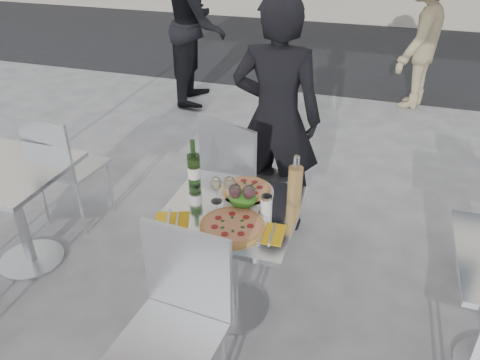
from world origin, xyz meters
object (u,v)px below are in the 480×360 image
(woman_diner, at_px, (276,119))
(chair_near, at_px, (177,314))
(side_table_left, at_px, (14,197))
(pedestrian_b, at_px, (421,36))
(wineglass_red_b, at_px, (249,193))
(pedestrian_a, at_px, (198,24))
(chair_far, at_px, (239,174))
(napkin_left, at_px, (172,221))
(main_table, at_px, (232,240))
(napkin_right, at_px, (266,233))
(wine_bottle, at_px, (194,169))
(side_chair_lfar, at_px, (62,162))
(wineglass_white_a, at_px, (216,185))
(pizza_far, at_px, (246,190))
(wineglass_red_a, at_px, (235,192))
(carafe, at_px, (295,184))
(wineglass_white_b, at_px, (229,184))
(pizza_near, at_px, (232,226))
(sugar_shaker, at_px, (266,205))
(salad_plate, at_px, (243,200))

(woman_diner, bearing_deg, chair_near, 86.07)
(side_table_left, height_order, pedestrian_b, pedestrian_b)
(pedestrian_b, bearing_deg, wineglass_red_b, 4.42)
(side_table_left, distance_m, pedestrian_a, 3.39)
(chair_far, distance_m, napkin_left, 0.85)
(main_table, xyz_separation_m, napkin_left, (-0.26, -0.21, 0.21))
(pedestrian_a, height_order, pedestrian_b, pedestrian_a)
(chair_near, relative_size, napkin_right, 4.84)
(woman_diner, height_order, pedestrian_b, woman_diner)
(wine_bottle, bearing_deg, side_chair_lfar, 165.09)
(woman_diner, height_order, pedestrian_a, pedestrian_a)
(side_table_left, relative_size, wineglass_white_a, 4.76)
(wineglass_white_a, bearing_deg, pizza_far, 47.30)
(wineglass_red_a, bearing_deg, carafe, 29.76)
(wineglass_white_a, relative_size, napkin_left, 0.69)
(chair_near, xyz_separation_m, wineglass_red_b, (0.14, 0.66, 0.28))
(side_chair_lfar, distance_m, wineglass_white_b, 1.54)
(pizza_near, height_order, wineglass_white_b, wineglass_white_b)
(pedestrian_a, bearing_deg, wineglass_white_a, -167.17)
(pizza_far, bearing_deg, pizza_near, -84.69)
(side_table_left, bearing_deg, sugar_shaker, 0.75)
(pizza_near, height_order, sugar_shaker, sugar_shaker)
(chair_far, height_order, napkin_left, chair_far)
(side_table_left, relative_size, pizza_near, 2.22)
(woman_diner, distance_m, carafe, 0.88)
(pedestrian_b, bearing_deg, woman_diner, -1.26)
(chair_far, distance_m, pizza_near, 0.82)
(chair_far, height_order, salad_plate, chair_far)
(main_table, xyz_separation_m, wineglass_white_a, (-0.11, 0.05, 0.32))
(pizza_near, xyz_separation_m, wineglass_red_b, (0.03, 0.18, 0.10))
(carafe, xyz_separation_m, napkin_left, (-0.57, -0.38, -0.11))
(pizza_near, bearing_deg, wineglass_white_a, 128.39)
(side_table_left, xyz_separation_m, wineglass_white_b, (1.46, 0.07, 0.32))
(chair_near, xyz_separation_m, pizza_far, (0.08, 0.83, 0.19))
(salad_plate, xyz_separation_m, sugar_shaker, (0.14, -0.03, 0.02))
(salad_plate, bearing_deg, pedestrian_a, 115.87)
(pizza_far, relative_size, wineglass_white_b, 2.01)
(pedestrian_a, distance_m, wine_bottle, 3.44)
(pizza_near, height_order, wine_bottle, wine_bottle)
(chair_far, height_order, side_chair_lfar, chair_far)
(side_chair_lfar, bearing_deg, napkin_left, 155.00)
(wineglass_white_a, distance_m, napkin_left, 0.32)
(wineglass_white_b, bearing_deg, wineglass_red_a, -51.03)
(pizza_far, bearing_deg, chair_far, 112.80)
(wineglass_white_b, bearing_deg, pedestrian_a, 114.78)
(chair_far, relative_size, wine_bottle, 3.48)
(carafe, bearing_deg, chair_near, -113.99)
(pedestrian_b, bearing_deg, pedestrian_a, -59.25)
(side_chair_lfar, bearing_deg, chair_near, 146.52)
(woman_diner, xyz_separation_m, pedestrian_a, (-1.56, 2.37, 0.07))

